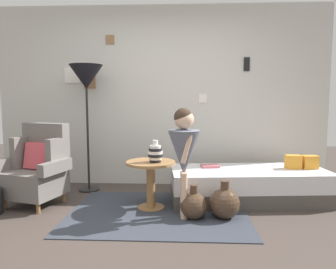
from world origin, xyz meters
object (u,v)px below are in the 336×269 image
object	(u,v)px
person_child	(184,148)
book_on_daybed	(210,166)
demijohn_near	(194,205)
demijohn_far	(225,203)
armchair	(38,168)
side_table	(151,175)
floor_lamp	(86,81)
daybed	(248,185)
vase_striped	(155,153)

from	to	relation	value
person_child	book_on_daybed	world-z (taller)	person_child
book_on_daybed	demijohn_near	size ratio (longest dim) A/B	0.59
demijohn_near	demijohn_far	distance (m)	0.33
person_child	demijohn_near	distance (m)	0.62
book_on_daybed	demijohn_far	distance (m)	0.77
demijohn_far	person_child	bearing A→B (deg)	179.88
armchair	demijohn_far	distance (m)	2.24
side_table	demijohn_near	xyz separation A→B (m)	(0.48, -0.31, -0.25)
book_on_daybed	demijohn_near	xyz separation A→B (m)	(-0.23, -0.75, -0.27)
book_on_daybed	floor_lamp	bearing A→B (deg)	170.81
daybed	floor_lamp	world-z (taller)	floor_lamp
daybed	side_table	bearing A→B (deg)	-164.16
armchair	vase_striped	xyz separation A→B (m)	(1.43, -0.15, 0.22)
vase_striped	person_child	distance (m)	0.42
side_table	demijohn_near	world-z (taller)	side_table
side_table	demijohn_far	distance (m)	0.89
daybed	demijohn_far	world-z (taller)	demijohn_far
side_table	demijohn_far	size ratio (longest dim) A/B	1.38
side_table	armchair	bearing A→B (deg)	175.33
floor_lamp	armchair	bearing A→B (deg)	-126.89
daybed	floor_lamp	distance (m)	2.52
vase_striped	demijohn_near	xyz separation A→B (m)	(0.43, -0.27, -0.51)
side_table	person_child	distance (m)	0.59
side_table	vase_striped	xyz separation A→B (m)	(0.06, -0.04, 0.26)
floor_lamp	demijohn_far	bearing A→B (deg)	-29.35
floor_lamp	demijohn_near	size ratio (longest dim) A/B	4.66
daybed	person_child	bearing A→B (deg)	-142.39
person_child	demijohn_far	distance (m)	0.73
side_table	demijohn_near	size ratio (longest dim) A/B	1.53
floor_lamp	person_child	world-z (taller)	floor_lamp
demijohn_near	book_on_daybed	bearing A→B (deg)	73.00
floor_lamp	vase_striped	bearing A→B (deg)	-36.68
daybed	floor_lamp	xyz separation A→B (m)	(-2.12, 0.36, 1.31)
daybed	book_on_daybed	distance (m)	0.53
person_child	demijohn_far	world-z (taller)	person_child
demijohn_far	vase_striped	bearing A→B (deg)	162.12
daybed	vase_striped	world-z (taller)	vase_striped
side_table	floor_lamp	xyz separation A→B (m)	(-0.94, 0.70, 1.11)
demijohn_far	demijohn_near	bearing A→B (deg)	-174.67
book_on_daybed	armchair	bearing A→B (deg)	-171.29
side_table	floor_lamp	world-z (taller)	floor_lamp
armchair	floor_lamp	xyz separation A→B (m)	(0.44, 0.59, 1.07)
side_table	book_on_daybed	bearing A→B (deg)	31.25
demijohn_near	floor_lamp	bearing A→B (deg)	144.49
floor_lamp	person_child	distance (m)	1.81
side_table	book_on_daybed	size ratio (longest dim) A/B	2.57
armchair	demijohn_far	size ratio (longest dim) A/B	2.37
armchair	demijohn_near	bearing A→B (deg)	-12.92
armchair	floor_lamp	distance (m)	1.30
daybed	vase_striped	xyz separation A→B (m)	(-1.13, -0.38, 0.45)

